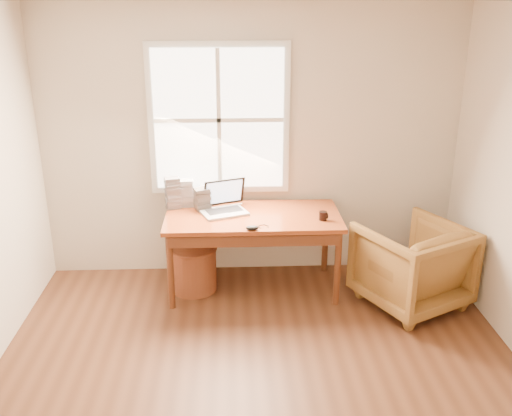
{
  "coord_description": "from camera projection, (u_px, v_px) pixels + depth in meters",
  "views": [
    {
      "loc": [
        -0.19,
        -3.07,
        2.62
      ],
      "look_at": [
        0.02,
        1.65,
        0.87
      ],
      "focal_mm": 40.0,
      "sensor_mm": 36.0,
      "label": 1
    }
  ],
  "objects": [
    {
      "name": "mouse",
      "position": [
        252.0,
        228.0,
        4.88
      ],
      "size": [
        0.11,
        0.07,
        0.04
      ],
      "primitive_type": "ellipsoid",
      "rotation": [
        0.0,
        0.0,
        0.03
      ],
      "color": "black",
      "rests_on": "desk"
    },
    {
      "name": "room_shell",
      "position": [
        259.0,
        224.0,
        3.49
      ],
      "size": [
        4.04,
        4.54,
        2.64
      ],
      "color": "#54301C",
      "rests_on": "ground"
    },
    {
      "name": "cd_stack_c",
      "position": [
        173.0,
        193.0,
        5.34
      ],
      "size": [
        0.16,
        0.15,
        0.3
      ],
      "primitive_type": "cube",
      "rotation": [
        0.0,
        0.0,
        0.3
      ],
      "color": "#9FA0AC",
      "rests_on": "desk"
    },
    {
      "name": "cd_stack_a",
      "position": [
        186.0,
        193.0,
        5.4
      ],
      "size": [
        0.14,
        0.13,
        0.26
      ],
      "primitive_type": "cube",
      "rotation": [
        0.0,
        0.0,
        0.1
      ],
      "color": "silver",
      "rests_on": "desk"
    },
    {
      "name": "laptop",
      "position": [
        224.0,
        198.0,
        5.2
      ],
      "size": [
        0.53,
        0.54,
        0.3
      ],
      "primitive_type": null,
      "rotation": [
        0.0,
        0.0,
        0.37
      ],
      "color": "silver",
      "rests_on": "desk"
    },
    {
      "name": "desk",
      "position": [
        253.0,
        217.0,
        5.23
      ],
      "size": [
        1.6,
        0.8,
        0.04
      ],
      "primitive_type": "cube",
      "color": "brown",
      "rests_on": "room_shell"
    },
    {
      "name": "coffee_mug",
      "position": [
        323.0,
        216.0,
        5.09
      ],
      "size": [
        0.08,
        0.08,
        0.08
      ],
      "primitive_type": "cylinder",
      "rotation": [
        0.0,
        0.0,
        0.19
      ],
      "color": "black",
      "rests_on": "desk"
    },
    {
      "name": "cd_stack_b",
      "position": [
        202.0,
        199.0,
        5.31
      ],
      "size": [
        0.17,
        0.16,
        0.21
      ],
      "primitive_type": "cube",
      "rotation": [
        0.0,
        0.0,
        0.36
      ],
      "color": "#26252A",
      "rests_on": "desk"
    },
    {
      "name": "armchair",
      "position": [
        412.0,
        265.0,
        5.08
      ],
      "size": [
        1.11,
        1.12,
        0.77
      ],
      "primitive_type": "imported",
      "rotation": [
        0.0,
        0.0,
        3.62
      ],
      "color": "brown",
      "rests_on": "room_shell"
    },
    {
      "name": "cd_stack_d",
      "position": [
        206.0,
        196.0,
        5.45
      ],
      "size": [
        0.17,
        0.16,
        0.17
      ],
      "primitive_type": "cube",
      "rotation": [
        0.0,
        0.0,
        -0.3
      ],
      "color": "silver",
      "rests_on": "desk"
    },
    {
      "name": "wicker_stool",
      "position": [
        194.0,
        269.0,
        5.38
      ],
      "size": [
        0.51,
        0.51,
        0.42
      ],
      "primitive_type": "cylinder",
      "rotation": [
        0.0,
        0.0,
        -0.22
      ],
      "color": "brown",
      "rests_on": "room_shell"
    }
  ]
}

